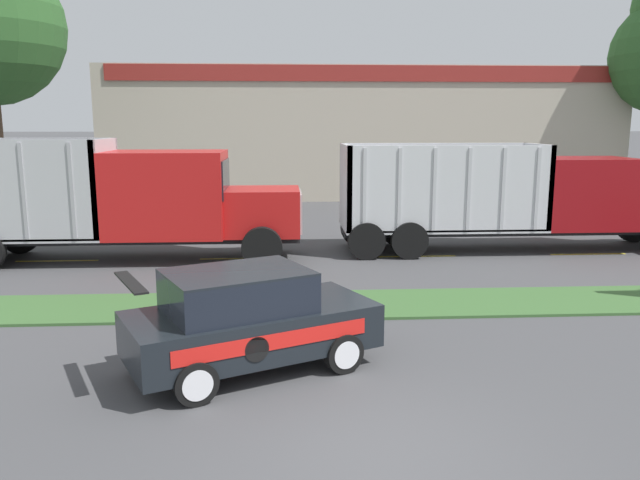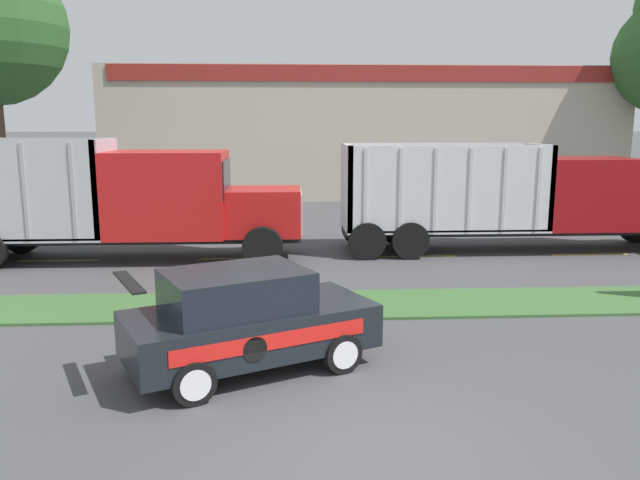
{
  "view_description": "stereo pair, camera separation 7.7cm",
  "coord_description": "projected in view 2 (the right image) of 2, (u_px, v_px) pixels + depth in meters",
  "views": [
    {
      "loc": [
        -1.11,
        -7.06,
        4.02
      ],
      "look_at": [
        -0.26,
        7.09,
        1.36
      ],
      "focal_mm": 35.0,
      "sensor_mm": 36.0,
      "label": 1
    },
    {
      "loc": [
        -1.03,
        -7.06,
        4.02
      ],
      "look_at": [
        -0.26,
        7.09,
        1.36
      ],
      "focal_mm": 35.0,
      "sensor_mm": 36.0,
      "label": 2
    }
  ],
  "objects": [
    {
      "name": "centre_line_6",
      "position": [
        589.0,
        254.0,
        19.38
      ],
      "size": [
        2.4,
        0.14,
        0.01
      ],
      "primitive_type": "cube",
      "color": "yellow",
      "rests_on": "ground_plane"
    },
    {
      "name": "ground_plane",
      "position": [
        372.0,
        453.0,
        7.73
      ],
      "size": [
        600.0,
        600.0,
        0.0
      ],
      "primitive_type": "plane",
      "color": "#474749"
    },
    {
      "name": "dump_truck_lead",
      "position": [
        545.0,
        201.0,
        19.81
      ],
      "size": [
        11.17,
        2.58,
        3.38
      ],
      "color": "black",
      "rests_on": "ground_plane"
    },
    {
      "name": "dump_truck_mid",
      "position": [
        129.0,
        203.0,
        18.33
      ],
      "size": [
        12.04,
        2.75,
        3.58
      ],
      "color": "black",
      "rests_on": "ground_plane"
    },
    {
      "name": "store_building_backdrop",
      "position": [
        357.0,
        132.0,
        37.75
      ],
      "size": [
        27.62,
        12.1,
        6.94
      ],
      "color": "#BCB29E",
      "rests_on": "ground_plane"
    },
    {
      "name": "centre_line_4",
      "position": [
        241.0,
        258.0,
        18.8
      ],
      "size": [
        2.4,
        0.14,
        0.01
      ],
      "primitive_type": "cube",
      "color": "yellow",
      "rests_on": "ground_plane"
    },
    {
      "name": "grass_verge",
      "position": [
        334.0,
        305.0,
        13.93
      ],
      "size": [
        120.0,
        2.18,
        0.06
      ],
      "primitive_type": "cube",
      "color": "#3D6633",
      "rests_on": "ground_plane"
    },
    {
      "name": "rally_car",
      "position": [
        246.0,
        319.0,
        10.18
      ],
      "size": [
        4.4,
        3.34,
        1.73
      ],
      "color": "black",
      "rests_on": "ground_plane"
    },
    {
      "name": "centre_line_5",
      "position": [
        418.0,
        256.0,
        19.09
      ],
      "size": [
        2.4,
        0.14,
        0.01
      ],
      "primitive_type": "cube",
      "color": "yellow",
      "rests_on": "ground_plane"
    },
    {
      "name": "centre_line_3",
      "position": [
        58.0,
        260.0,
        18.51
      ],
      "size": [
        2.4,
        0.14,
        0.01
      ],
      "primitive_type": "cube",
      "color": "yellow",
      "rests_on": "ground_plane"
    }
  ]
}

